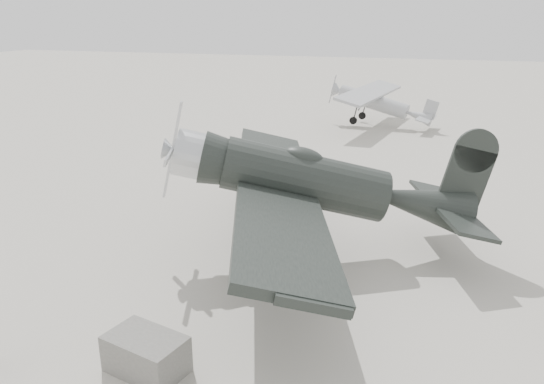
{
  "coord_description": "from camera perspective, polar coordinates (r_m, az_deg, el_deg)",
  "views": [
    {
      "loc": [
        4.24,
        -14.73,
        7.14
      ],
      "look_at": [
        -0.79,
        1.29,
        1.5
      ],
      "focal_mm": 35.0,
      "sensor_mm": 36.0,
      "label": 1
    }
  ],
  "objects": [
    {
      "name": "ground",
      "position": [
        16.91,
        1.25,
        -6.41
      ],
      "size": [
        160.0,
        160.0,
        0.0
      ],
      "primitive_type": "plane",
      "color": "#9A9588",
      "rests_on": "ground"
    },
    {
      "name": "lowwing_monoplane",
      "position": [
        15.96,
        5.12,
        0.89
      ],
      "size": [
        9.82,
        13.43,
        4.37
      ],
      "rotation": [
        0.0,
        0.24,
        0.34
      ],
      "color": "black",
      "rests_on": "ground"
    },
    {
      "name": "highwing_monoplane",
      "position": [
        36.2,
        11.31,
        9.7
      ],
      "size": [
        7.16,
        10.05,
        2.84
      ],
      "rotation": [
        0.0,
        0.23,
        -0.16
      ],
      "color": "#A2A4A7",
      "rests_on": "ground"
    },
    {
      "name": "equipment_block",
      "position": [
        11.86,
        -13.38,
        -16.59
      ],
      "size": [
        1.84,
        1.39,
        0.82
      ],
      "primitive_type": "cube",
      "rotation": [
        0.0,
        0.0,
        -0.24
      ],
      "color": "#65625D",
      "rests_on": "ground"
    }
  ]
}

